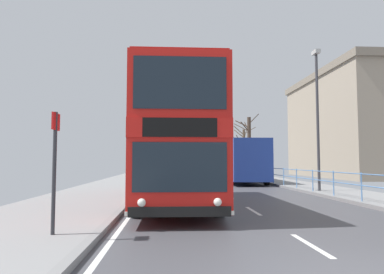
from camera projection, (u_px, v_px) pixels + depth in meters
name	position (u px, v px, depth m)	size (l,w,h in m)	color
double_decker_bus_main	(177.00, 143.00, 13.53)	(2.79, 10.28, 4.47)	red
background_bus_far_lane	(241.00, 160.00, 27.53)	(2.93, 10.09, 3.16)	navy
pedestrian_railing_far_kerb	(333.00, 179.00, 15.64)	(0.05, 27.53, 1.08)	#598CC6
bus_stop_sign_near	(55.00, 158.00, 7.36)	(0.08, 0.44, 2.53)	#2D2D33
street_lamp_far_side	(317.00, 108.00, 18.57)	(0.28, 0.60, 7.37)	#38383D
bare_tree_far_00	(243.00, 149.00, 44.27)	(3.21, 2.52, 5.99)	#4C3D2D
bare_tree_far_01	(249.00, 145.00, 36.35)	(2.19, 2.23, 6.30)	#423328
background_building_00	(357.00, 125.00, 37.55)	(9.41, 17.78, 10.97)	gray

